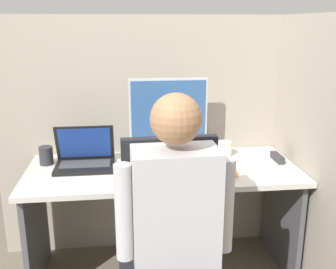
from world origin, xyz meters
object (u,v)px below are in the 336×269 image
Objects in this scene: person at (177,232)px; carrot_toy at (235,173)px; pen_cup at (46,156)px; laptop at (85,159)px; coffee_mug at (224,149)px; monitor at (168,113)px; office_chair at (173,258)px; paper_box at (168,153)px; stapler at (277,158)px.

carrot_toy is at bearing 56.19° from person.
laptop is at bearing -16.86° from pen_cup.
laptop reaches higher than coffee_mug.
pen_cup is at bearing -179.10° from monitor.
office_chair is 11.08× the size of coffee_mug.
monitor is (0.00, 0.00, 0.26)m from paper_box.
office_chair is at bearing -49.81° from pen_cup.
person is (-0.42, -0.62, 0.02)m from carrot_toy.
monitor is 1.39× the size of laptop.
stapler is at bearing 42.56° from office_chair.
paper_box is 0.68m from stapler.
coffee_mug is at bearing 3.02° from monitor.
stapler is at bearing -9.70° from paper_box.
monitor is 0.57m from laptop.
laptop is 1.17m from stapler.
coffee_mug reaches higher than stapler.
paper_box is 0.64× the size of monitor.
carrot_toy is 1.26× the size of pen_cup.
pen_cup reaches higher than coffee_mug.
stapler is (0.67, -0.11, -0.02)m from paper_box.
office_chair is (-0.41, -0.46, -0.20)m from carrot_toy.
stapler is (0.67, -0.12, -0.27)m from monitor.
office_chair is 0.96m from coffee_mug.
office_chair reaches higher than laptop.
carrot_toy is 1.13m from pen_cup.
monitor reaches higher than coffee_mug.
coffee_mug reaches higher than carrot_toy.
monitor is 0.73m from stapler.
pen_cup is at bearing 163.14° from laptop.
monitor is at bearing 0.90° from pen_cup.
laptop is 0.88m from coffee_mug.
laptop is (-0.51, -0.08, 0.01)m from paper_box.
office_chair is at bearing -131.91° from carrot_toy.
monitor is at bearing 134.32° from carrot_toy.
laptop is 0.88m from carrot_toy.
pen_cup is at bearing -179.32° from paper_box.
paper_box is 0.30× the size of office_chair.
paper_box is 2.08× the size of stapler.
laptop is 0.27× the size of person.
person reaches higher than monitor.
monitor is 0.37× the size of person.
person reaches higher than coffee_mug.
stapler is at bearing -1.64° from laptop.
stapler is at bearing 48.50° from person.
laptop is (-0.51, -0.08, -0.25)m from monitor.
paper_box is 0.26m from monitor.
paper_box is 2.20× the size of carrot_toy.
paper_box is at bearing -90.00° from monitor.
paper_box is at bearing 85.14° from person.
office_chair is 0.28m from person.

